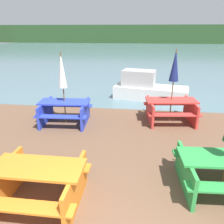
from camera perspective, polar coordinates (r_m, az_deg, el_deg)
water at (r=33.37m, az=6.64°, el=15.48°), size 60.00×50.00×0.00m
far_treeline at (r=53.25m, az=6.99°, el=19.55°), size 80.00×1.60×4.00m
picnic_table_orange at (r=4.28m, az=-18.52°, el=-16.80°), size 1.63×1.39×0.78m
picnic_table_blue at (r=7.50m, az=-12.17°, el=0.52°), size 1.72×1.47×0.77m
picnic_table_red at (r=7.72m, az=15.05°, el=0.92°), size 1.82×1.56×0.78m
umbrella_navy at (r=7.38m, az=16.10°, el=11.44°), size 0.31×0.31×2.43m
umbrella_white at (r=7.16m, az=-12.97°, el=10.48°), size 0.28×0.28×2.37m
boat at (r=10.17m, az=9.25°, el=6.05°), size 3.45×1.87×1.28m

